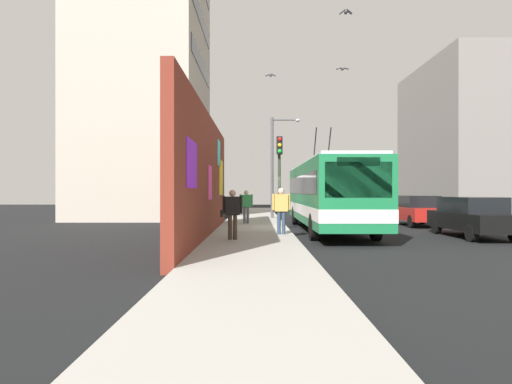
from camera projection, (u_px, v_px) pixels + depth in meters
name	position (u px, v px, depth m)	size (l,w,h in m)	color
ground_plane	(287.00, 230.00, 20.33)	(80.00, 80.00, 0.00)	black
sidewalk_slab	(253.00, 228.00, 20.33)	(48.00, 3.20, 0.15)	#9E9B93
graffiti_wall	(206.00, 177.00, 16.64)	(14.60, 0.32, 4.70)	maroon
building_far_left	(147.00, 68.00, 30.93)	(11.44, 7.75, 21.16)	#B2A899
building_far_right	(481.00, 139.00, 35.86)	(12.74, 9.57, 12.22)	gray
city_bus	(328.00, 193.00, 19.81)	(12.04, 2.55, 4.89)	#19723F
parked_car_black	(472.00, 216.00, 17.07)	(4.60, 1.76, 1.58)	black
parked_car_red	(417.00, 210.00, 22.90)	(4.18, 1.78, 1.58)	#B21E19
pedestrian_at_curb	(281.00, 207.00, 16.83)	(0.24, 0.70, 1.78)	#2D3F59
pedestrian_midblock	(246.00, 204.00, 22.50)	(0.23, 0.76, 1.72)	#595960
pedestrian_near_wall	(232.00, 210.00, 14.91)	(0.23, 0.76, 1.70)	#3F3326
traffic_light	(279.00, 166.00, 20.55)	(0.49, 0.28, 4.26)	#2D382D
street_lamp	(276.00, 160.00, 27.30)	(0.44, 1.83, 6.29)	#4C4C51
flying_pigeons	(317.00, 54.00, 19.88)	(4.46, 3.64, 2.17)	slate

